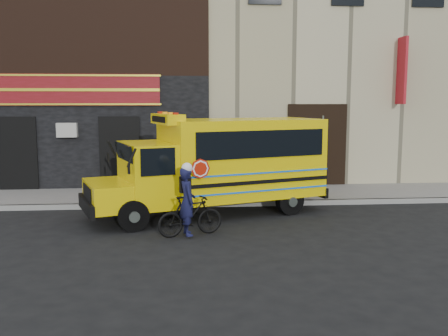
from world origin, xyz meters
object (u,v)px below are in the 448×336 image
bicycle (190,216)px  cyclist (187,203)px  sign_pole (322,154)px  school_bus (221,162)px

bicycle → cyclist: 0.35m
sign_pole → cyclist: size_ratio=1.69×
school_bus → bicycle: school_bus is taller
cyclist → sign_pole: bearing=-61.5°
sign_pole → cyclist: sign_pole is taller
school_bus → sign_pole: 3.70m
bicycle → cyclist: (-0.07, -0.09, 0.33)m
sign_pole → bicycle: bearing=-138.8°
school_bus → bicycle: (-0.93, -2.36, -1.01)m
bicycle → sign_pole: bearing=-67.3°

